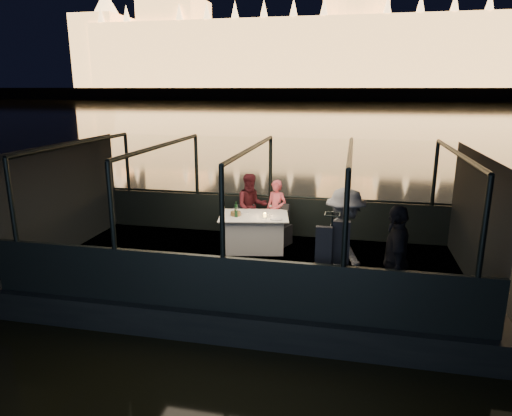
% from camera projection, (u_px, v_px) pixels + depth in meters
% --- Properties ---
extents(river_water, '(500.00, 500.00, 0.00)m').
position_uv_depth(river_water, '(345.00, 110.00, 84.82)').
color(river_water, black).
rests_on(river_water, ground).
extents(boat_hull, '(8.60, 4.40, 1.00)m').
position_uv_depth(boat_hull, '(252.00, 287.00, 9.17)').
color(boat_hull, black).
rests_on(boat_hull, river_water).
extents(boat_deck, '(8.00, 4.00, 0.04)m').
position_uv_depth(boat_deck, '(252.00, 265.00, 9.05)').
color(boat_deck, black).
rests_on(boat_deck, boat_hull).
extents(gunwale_port, '(8.00, 0.08, 0.90)m').
position_uv_depth(gunwale_port, '(270.00, 216.00, 10.82)').
color(gunwale_port, black).
rests_on(gunwale_port, boat_deck).
extents(gunwale_starboard, '(8.00, 0.08, 0.90)m').
position_uv_depth(gunwale_starboard, '(224.00, 284.00, 7.03)').
color(gunwale_starboard, black).
rests_on(gunwale_starboard, boat_deck).
extents(cabin_glass_port, '(8.00, 0.02, 1.40)m').
position_uv_depth(cabin_glass_port, '(270.00, 168.00, 10.52)').
color(cabin_glass_port, '#99B2B2').
rests_on(cabin_glass_port, gunwale_port).
extents(cabin_glass_starboard, '(8.00, 0.02, 1.40)m').
position_uv_depth(cabin_glass_starboard, '(222.00, 212.00, 6.74)').
color(cabin_glass_starboard, '#99B2B2').
rests_on(cabin_glass_starboard, gunwale_starboard).
extents(cabin_roof_glass, '(8.00, 4.00, 0.02)m').
position_uv_depth(cabin_roof_glass, '(251.00, 148.00, 8.45)').
color(cabin_roof_glass, '#99B2B2').
rests_on(cabin_roof_glass, boat_deck).
extents(end_wall_fore, '(0.02, 4.00, 2.30)m').
position_uv_depth(end_wall_fore, '(66.00, 198.00, 9.56)').
color(end_wall_fore, black).
rests_on(end_wall_fore, boat_deck).
extents(end_wall_aft, '(0.02, 4.00, 2.30)m').
position_uv_depth(end_wall_aft, '(475.00, 220.00, 7.94)').
color(end_wall_aft, black).
rests_on(end_wall_aft, boat_deck).
extents(canopy_ribs, '(8.00, 4.00, 2.30)m').
position_uv_depth(canopy_ribs, '(252.00, 208.00, 8.75)').
color(canopy_ribs, black).
rests_on(canopy_ribs, boat_deck).
extents(embankment, '(400.00, 140.00, 6.00)m').
position_uv_depth(embankment, '(352.00, 95.00, 207.50)').
color(embankment, '#423D33').
rests_on(embankment, ground).
extents(parliament_building, '(220.00, 32.00, 60.00)m').
position_uv_depth(parliament_building, '(355.00, 17.00, 167.27)').
color(parliament_building, '#F2D18C').
rests_on(parliament_building, embankment).
extents(dining_table_central, '(1.62, 1.30, 0.77)m').
position_uv_depth(dining_table_central, '(254.00, 232.00, 9.79)').
color(dining_table_central, silver).
rests_on(dining_table_central, boat_deck).
extents(chair_port_left, '(0.45, 0.45, 0.80)m').
position_uv_depth(chair_port_left, '(245.00, 221.00, 10.36)').
color(chair_port_left, black).
rests_on(chair_port_left, boat_deck).
extents(chair_port_right, '(0.55, 0.55, 0.89)m').
position_uv_depth(chair_port_right, '(280.00, 225.00, 10.10)').
color(chair_port_right, black).
rests_on(chair_port_right, boat_deck).
extents(coat_stand, '(0.48, 0.41, 1.60)m').
position_uv_depth(coat_stand, '(331.00, 256.00, 6.96)').
color(coat_stand, black).
rests_on(coat_stand, boat_deck).
extents(person_woman_coral, '(0.59, 0.50, 1.39)m').
position_uv_depth(person_woman_coral, '(276.00, 208.00, 10.30)').
color(person_woman_coral, '#D44D58').
rests_on(person_woman_coral, boat_deck).
extents(person_man_maroon, '(0.89, 0.81, 1.52)m').
position_uv_depth(person_man_maroon, '(251.00, 207.00, 10.42)').
color(person_man_maroon, '#3D1116').
rests_on(person_man_maroon, boat_deck).
extents(passenger_stripe, '(1.04, 1.34, 1.83)m').
position_uv_depth(passenger_stripe, '(344.00, 246.00, 7.56)').
color(passenger_stripe, silver).
rests_on(passenger_stripe, boat_deck).
extents(passenger_dark, '(0.47, 1.04, 1.73)m').
position_uv_depth(passenger_dark, '(395.00, 261.00, 6.90)').
color(passenger_dark, black).
rests_on(passenger_dark, boat_deck).
extents(wine_bottle, '(0.09, 0.09, 0.33)m').
position_uv_depth(wine_bottle, '(236.00, 210.00, 9.53)').
color(wine_bottle, '#14371A').
rests_on(wine_bottle, dining_table_central).
extents(bread_basket, '(0.24, 0.24, 0.09)m').
position_uv_depth(bread_basket, '(236.00, 214.00, 9.66)').
color(bread_basket, brown).
rests_on(bread_basket, dining_table_central).
extents(amber_candle, '(0.08, 0.08, 0.09)m').
position_uv_depth(amber_candle, '(265.00, 215.00, 9.55)').
color(amber_candle, gold).
rests_on(amber_candle, dining_table_central).
extents(plate_near, '(0.28, 0.28, 0.02)m').
position_uv_depth(plate_near, '(276.00, 219.00, 9.38)').
color(plate_near, white).
rests_on(plate_near, dining_table_central).
extents(plate_far, '(0.30, 0.30, 0.02)m').
position_uv_depth(plate_far, '(244.00, 212.00, 9.88)').
color(plate_far, silver).
rests_on(plate_far, dining_table_central).
extents(wine_glass_white, '(0.08, 0.08, 0.20)m').
position_uv_depth(wine_glass_white, '(237.00, 213.00, 9.52)').
color(wine_glass_white, white).
rests_on(wine_glass_white, dining_table_central).
extents(wine_glass_red, '(0.09, 0.09, 0.21)m').
position_uv_depth(wine_glass_red, '(271.00, 211.00, 9.68)').
color(wine_glass_red, white).
rests_on(wine_glass_red, dining_table_central).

